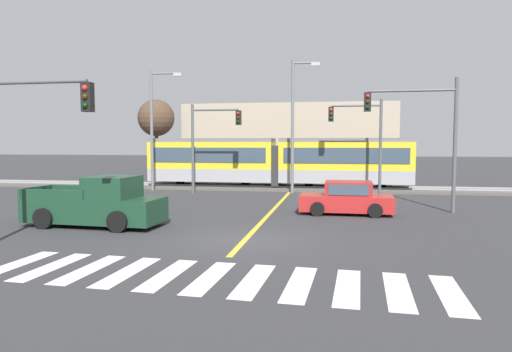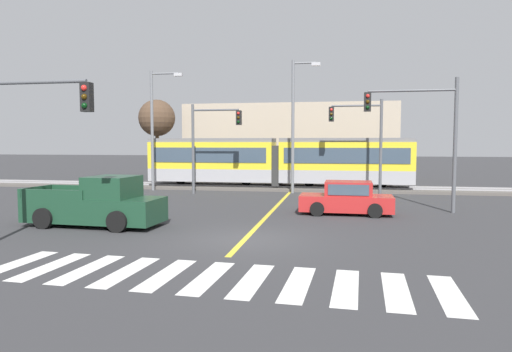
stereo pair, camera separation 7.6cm
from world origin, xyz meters
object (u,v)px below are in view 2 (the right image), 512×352
pickup_truck (97,205)px  traffic_light_mid_right (424,125)px  light_rail_tram (277,160)px  bare_tree_far_west (157,118)px  traffic_light_far_right (363,133)px  traffic_light_far_left (210,135)px  street_lamp_centre (295,119)px  traffic_light_near_left (24,129)px  street_lamp_west (155,123)px  sedan_crossing (346,199)px

pickup_truck → traffic_light_mid_right: bearing=24.4°
light_rail_tram → bare_tree_far_west: bearing=153.1°
traffic_light_far_right → light_rail_tram: bearing=148.8°
traffic_light_far_left → bare_tree_far_west: 12.62m
street_lamp_centre → traffic_light_near_left: bearing=-113.3°
street_lamp_west → bare_tree_far_west: (-3.27, 8.28, 0.74)m
traffic_light_near_left → bare_tree_far_west: size_ratio=0.79×
traffic_light_near_left → traffic_light_mid_right: bearing=34.2°
traffic_light_mid_right → bare_tree_far_west: bare_tree_far_west is taller
traffic_light_far_right → street_lamp_west: size_ratio=0.73×
sedan_crossing → pickup_truck: pickup_truck is taller
pickup_truck → traffic_light_near_left: bearing=-99.2°
traffic_light_far_left → street_lamp_centre: street_lamp_centre is taller
traffic_light_mid_right → light_rail_tram: bearing=130.1°
traffic_light_mid_right → sedan_crossing: bearing=-160.4°
traffic_light_near_left → street_lamp_centre: 18.09m
pickup_truck → street_lamp_centre: (6.60, 13.20, 3.98)m
traffic_light_far_left → street_lamp_centre: 5.63m
pickup_truck → street_lamp_centre: size_ratio=0.64×
traffic_light_far_right → traffic_light_mid_right: (2.44, -6.22, 0.21)m
bare_tree_far_west → traffic_light_far_left: bearing=-52.6°
traffic_light_far_right → traffic_light_near_left: traffic_light_far_right is taller
sedan_crossing → street_lamp_centre: size_ratio=0.49×
sedan_crossing → traffic_light_far_right: bearing=81.7°
pickup_truck → traffic_light_far_right: size_ratio=0.93×
street_lamp_west → street_lamp_centre: (9.61, -0.02, 0.15)m
traffic_light_near_left → street_lamp_west: street_lamp_west is taller
light_rail_tram → traffic_light_far_right: 6.95m
light_rail_tram → traffic_light_far_left: (-3.80, -4.16, 1.74)m
light_rail_tram → street_lamp_west: (-8.12, -2.50, 2.62)m
sedan_crossing → traffic_light_far_left: traffic_light_far_left is taller
sedan_crossing → bare_tree_far_west: (-16.02, 16.74, 4.71)m
traffic_light_near_left → street_lamp_centre: (7.15, 16.58, 1.10)m
street_lamp_west → bare_tree_far_west: street_lamp_west is taller
street_lamp_west → street_lamp_centre: street_lamp_centre is taller
street_lamp_centre → traffic_light_far_left: bearing=-162.7°
traffic_light_mid_right → bare_tree_far_west: (-19.56, 15.48, 1.29)m
traffic_light_far_right → traffic_light_far_left: traffic_light_far_right is taller
street_lamp_centre → bare_tree_far_west: 15.34m
pickup_truck → traffic_light_far_right: 16.64m
traffic_light_mid_right → street_lamp_west: street_lamp_west is taller
traffic_light_mid_right → traffic_light_far_left: 13.19m
street_lamp_centre → light_rail_tram: bearing=120.5°
bare_tree_far_west → traffic_light_mid_right: bearing=-38.4°
traffic_light_far_left → traffic_light_mid_right: bearing=-24.8°
pickup_truck → bare_tree_far_west: (-6.28, 21.51, 4.57)m
light_rail_tram → traffic_light_mid_right: traffic_light_mid_right is taller
pickup_truck → traffic_light_far_right: (10.84, 12.25, 3.07)m
pickup_truck → traffic_light_far_left: (1.31, 11.56, 2.95)m
pickup_truck → light_rail_tram: bearing=72.0°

